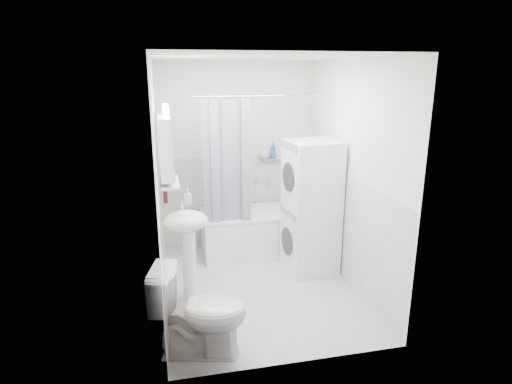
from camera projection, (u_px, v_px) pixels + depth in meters
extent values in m
plane|color=#B8B8BD|center=(259.00, 286.00, 4.68)|extent=(2.60, 2.60, 0.00)
plane|color=white|center=(237.00, 156.00, 5.57)|extent=(2.00, 0.00, 2.00)
plane|color=white|center=(298.00, 223.00, 3.13)|extent=(2.00, 0.00, 2.00)
plane|color=white|center=(158.00, 186.00, 4.14)|extent=(0.00, 2.60, 2.60)
plane|color=white|center=(350.00, 175.00, 4.56)|extent=(0.00, 2.60, 2.60)
plane|color=white|center=(259.00, 57.00, 4.02)|extent=(2.60, 2.60, 0.00)
plane|color=white|center=(238.00, 200.00, 5.72)|extent=(1.98, 0.00, 1.98)
plane|color=white|center=(163.00, 243.00, 4.31)|extent=(0.00, 2.58, 2.58)
plane|color=white|center=(346.00, 228.00, 4.72)|extent=(0.00, 2.58, 2.58)
plane|color=brown|center=(163.00, 238.00, 3.37)|extent=(0.00, 2.00, 2.00)
cylinder|color=silver|center=(166.00, 224.00, 3.69)|extent=(0.04, 0.04, 0.04)
cube|color=white|center=(259.00, 232.00, 5.51)|extent=(1.43, 0.67, 0.52)
cube|color=white|center=(259.00, 212.00, 5.44)|extent=(1.45, 0.69, 0.03)
cube|color=silver|center=(259.00, 221.00, 5.47)|extent=(1.25, 0.49, 0.20)
cylinder|color=silver|center=(268.00, 180.00, 5.70)|extent=(0.04, 0.12, 0.04)
cylinder|color=silver|center=(264.00, 96.00, 4.77)|extent=(1.63, 0.02, 0.02)
cube|color=#16214D|center=(207.00, 164.00, 4.84)|extent=(0.10, 0.02, 1.45)
cube|color=#16214D|center=(215.00, 164.00, 4.86)|extent=(0.10, 0.02, 1.45)
cube|color=#16214D|center=(223.00, 164.00, 4.88)|extent=(0.10, 0.02, 1.45)
cube|color=#16214D|center=(231.00, 163.00, 4.89)|extent=(0.10, 0.02, 1.45)
cube|color=#16214D|center=(238.00, 163.00, 4.91)|extent=(0.10, 0.02, 1.45)
cube|color=#16214D|center=(246.00, 163.00, 4.93)|extent=(0.10, 0.02, 1.45)
ellipsoid|color=white|center=(186.00, 221.00, 4.21)|extent=(0.44, 0.37, 0.20)
cylinder|color=white|center=(190.00, 265.00, 4.34)|extent=(0.14, 0.14, 0.75)
cylinder|color=silver|center=(182.00, 205.00, 4.30)|extent=(0.03, 0.03, 0.14)
cylinder|color=silver|center=(182.00, 201.00, 4.25)|extent=(0.02, 0.10, 0.02)
cube|color=white|center=(166.00, 148.00, 4.16)|extent=(0.12, 0.50, 0.60)
cube|color=white|center=(172.00, 148.00, 4.17)|extent=(0.01, 0.47, 0.57)
cube|color=#FFEABF|center=(165.00, 108.00, 4.06)|extent=(0.06, 0.45, 0.06)
cube|color=silver|center=(170.00, 183.00, 4.26)|extent=(0.18, 0.54, 0.02)
cube|color=silver|center=(272.00, 159.00, 5.62)|extent=(0.22, 0.06, 0.02)
cube|color=#531510|center=(163.00, 163.00, 4.84)|extent=(0.05, 0.36, 0.85)
cube|color=#531510|center=(164.00, 128.00, 4.74)|extent=(0.03, 0.32, 0.08)
cylinder|color=silver|center=(160.00, 124.00, 4.72)|extent=(0.02, 0.04, 0.02)
cube|color=white|center=(310.00, 239.00, 4.99)|extent=(0.59, 0.59, 0.77)
cylinder|color=#2D2D33|center=(287.00, 241.00, 4.93)|extent=(0.05, 0.33, 0.32)
cube|color=gray|center=(288.00, 213.00, 4.84)|extent=(0.05, 0.48, 0.08)
cube|color=white|center=(312.00, 175.00, 4.78)|extent=(0.59, 0.59, 0.77)
cylinder|color=#2D2D33|center=(289.00, 177.00, 4.72)|extent=(0.05, 0.33, 0.32)
cube|color=gray|center=(289.00, 146.00, 4.63)|extent=(0.05, 0.48, 0.08)
imported|color=white|center=(200.00, 312.00, 3.49)|extent=(0.85, 0.60, 0.76)
imported|color=gray|center=(188.00, 201.00, 4.51)|extent=(0.08, 0.17, 0.08)
imported|color=gray|center=(170.00, 182.00, 4.10)|extent=(0.07, 0.18, 0.07)
imported|color=gray|center=(169.00, 174.00, 4.35)|extent=(0.10, 0.09, 0.10)
imported|color=gray|center=(264.00, 154.00, 5.58)|extent=(0.13, 0.17, 0.13)
imported|color=#2853A3|center=(273.00, 155.00, 5.61)|extent=(0.08, 0.21, 0.08)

